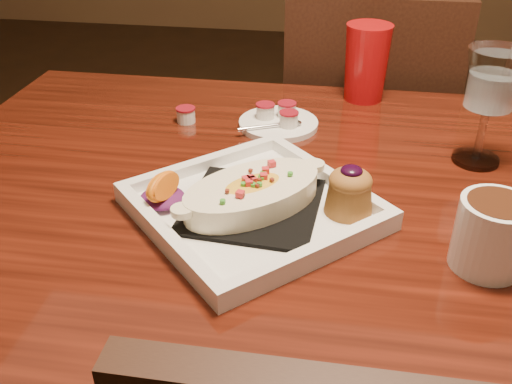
# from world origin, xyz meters

# --- Properties ---
(table) EXTENTS (1.50, 0.90, 0.75)m
(table) POSITION_xyz_m (0.00, 0.00, 0.65)
(table) COLOR #5F1B0D
(table) RESTS_ON floor
(chair_far) EXTENTS (0.42, 0.42, 0.93)m
(chair_far) POSITION_xyz_m (-0.00, 0.63, 0.51)
(chair_far) COLOR black
(chair_far) RESTS_ON floor
(plate) EXTENTS (0.42, 0.42, 0.08)m
(plate) POSITION_xyz_m (-0.16, -0.07, 0.78)
(plate) COLOR white
(plate) RESTS_ON table
(coffee_mug) EXTENTS (0.13, 0.09, 0.09)m
(coffee_mug) POSITION_xyz_m (0.13, -0.14, 0.80)
(coffee_mug) COLOR white
(coffee_mug) RESTS_ON table
(goblet) EXTENTS (0.09, 0.09, 0.19)m
(goblet) POSITION_xyz_m (0.17, 0.14, 0.88)
(goblet) COLOR silver
(goblet) RESTS_ON table
(saucer) EXTENTS (0.15, 0.15, 0.10)m
(saucer) POSITION_xyz_m (-0.18, 0.23, 0.76)
(saucer) COLOR white
(saucer) RESTS_ON table
(creamer_loose) EXTENTS (0.04, 0.04, 0.03)m
(creamer_loose) POSITION_xyz_m (-0.35, 0.22, 0.76)
(creamer_loose) COLOR silver
(creamer_loose) RESTS_ON table
(red_tumbler) EXTENTS (0.09, 0.09, 0.15)m
(red_tumbler) POSITION_xyz_m (-0.02, 0.39, 0.83)
(red_tumbler) COLOR red
(red_tumbler) RESTS_ON table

